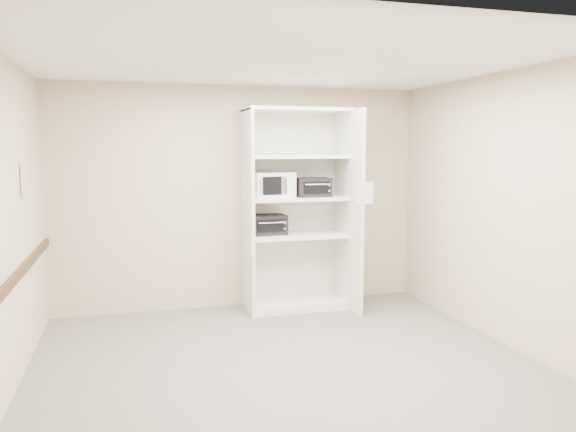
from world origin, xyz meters
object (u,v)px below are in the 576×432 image
object	(u,v)px
toaster_oven_lower	(267,224)
shelving_unit	(300,216)
microwave	(271,185)
toaster_oven_upper	(313,187)

from	to	relation	value
toaster_oven_lower	shelving_unit	bearing A→B (deg)	-10.38
shelving_unit	toaster_oven_lower	bearing A→B (deg)	172.96
shelving_unit	microwave	size ratio (longest dim) A/B	4.93
shelving_unit	microwave	xyz separation A→B (m)	(-0.35, 0.04, 0.39)
shelving_unit	toaster_oven_lower	xyz separation A→B (m)	(-0.40, 0.05, -0.09)
shelving_unit	microwave	bearing A→B (deg)	173.96
toaster_oven_upper	toaster_oven_lower	world-z (taller)	toaster_oven_upper
microwave	toaster_oven_lower	world-z (taller)	microwave
microwave	toaster_oven_upper	xyz separation A→B (m)	(0.49, -0.09, -0.03)
toaster_oven_lower	microwave	bearing A→B (deg)	-17.59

